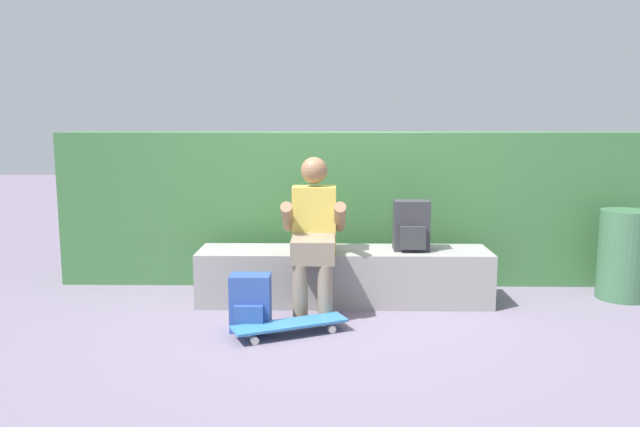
% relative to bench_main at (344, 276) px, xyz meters
% --- Properties ---
extents(ground_plane, '(24.00, 24.00, 0.00)m').
position_rel_bench_main_xyz_m(ground_plane, '(0.00, -0.27, -0.22)').
color(ground_plane, slate).
extents(bench_main, '(2.34, 0.50, 0.43)m').
position_rel_bench_main_xyz_m(bench_main, '(0.00, 0.00, 0.00)').
color(bench_main, gray).
rests_on(bench_main, ground).
extents(person_skater, '(0.49, 0.62, 1.18)m').
position_rel_bench_main_xyz_m(person_skater, '(-0.24, -0.22, 0.42)').
color(person_skater, gold).
rests_on(person_skater, ground).
extents(skateboard_near_person, '(0.81, 0.51, 0.09)m').
position_rel_bench_main_xyz_m(skateboard_near_person, '(-0.39, -0.81, -0.14)').
color(skateboard_near_person, teal).
rests_on(skateboard_near_person, ground).
extents(backpack_on_bench, '(0.28, 0.23, 0.40)m').
position_rel_bench_main_xyz_m(backpack_on_bench, '(0.54, -0.01, 0.41)').
color(backpack_on_bench, '#333338').
rests_on(backpack_on_bench, bench_main).
extents(backpack_on_ground, '(0.28, 0.23, 0.40)m').
position_rel_bench_main_xyz_m(backpack_on_ground, '(-0.67, -0.71, -0.02)').
color(backpack_on_ground, '#2D4C99').
rests_on(backpack_on_ground, ground).
extents(hedge_row, '(5.44, 0.51, 1.36)m').
position_rel_bench_main_xyz_m(hedge_row, '(0.20, 0.74, 0.46)').
color(hedge_row, '#3B6F3C').
rests_on(hedge_row, ground).
extents(trash_bin, '(0.40, 0.40, 0.74)m').
position_rel_bench_main_xyz_m(trash_bin, '(2.30, 0.13, 0.15)').
color(trash_bin, '#3D6B47').
rests_on(trash_bin, ground).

